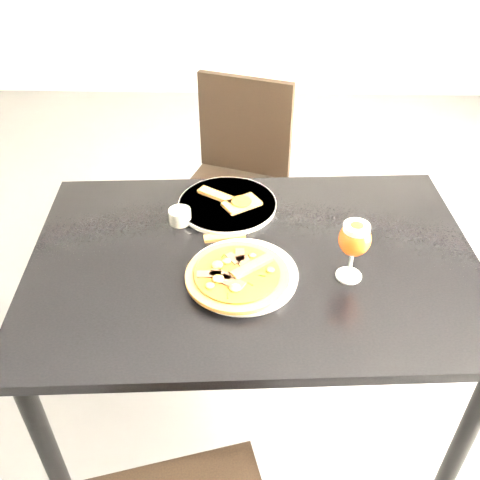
{
  "coord_description": "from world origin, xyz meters",
  "views": [
    {
      "loc": [
        0.18,
        -0.95,
        1.68
      ],
      "look_at": [
        0.15,
        0.11,
        0.83
      ],
      "focal_mm": 40.0,
      "sensor_mm": 36.0,
      "label": 1
    }
  ],
  "objects_px": {
    "dining_table": "(253,282)",
    "beer_glass": "(355,239)",
    "pizza": "(238,275)",
    "chair_far": "(235,181)"
  },
  "relations": [
    {
      "from": "pizza",
      "to": "chair_far",
      "type": "bearing_deg",
      "value": 92.42
    },
    {
      "from": "dining_table",
      "to": "chair_far",
      "type": "distance_m",
      "value": 0.81
    },
    {
      "from": "dining_table",
      "to": "beer_glass",
      "type": "distance_m",
      "value": 0.33
    },
    {
      "from": "pizza",
      "to": "beer_glass",
      "type": "distance_m",
      "value": 0.3
    },
    {
      "from": "dining_table",
      "to": "beer_glass",
      "type": "relative_size",
      "value": 7.43
    },
    {
      "from": "pizza",
      "to": "beer_glass",
      "type": "xyz_separation_m",
      "value": [
        0.28,
        0.03,
        0.1
      ]
    },
    {
      "from": "dining_table",
      "to": "beer_glass",
      "type": "bearing_deg",
      "value": -19.71
    },
    {
      "from": "dining_table",
      "to": "pizza",
      "type": "distance_m",
      "value": 0.16
    },
    {
      "from": "dining_table",
      "to": "chair_far",
      "type": "relative_size",
      "value": 1.4
    },
    {
      "from": "dining_table",
      "to": "pizza",
      "type": "height_order",
      "value": "pizza"
    }
  ]
}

